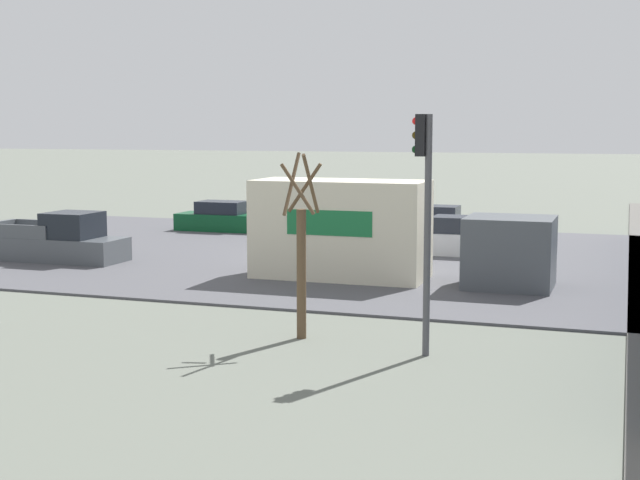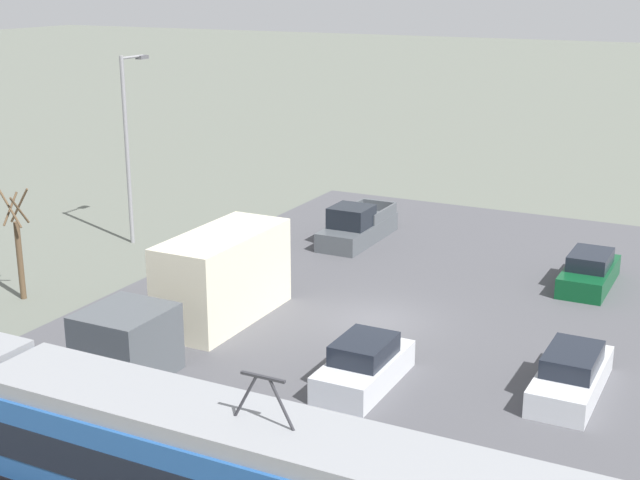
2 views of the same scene
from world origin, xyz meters
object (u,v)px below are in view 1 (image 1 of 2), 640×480
at_px(pickup_truck, 59,242).
at_px(traffic_light_pole, 425,202).
at_px(street_tree, 301,255).
at_px(sedan_car_0, 460,239).
at_px(sedan_car_1, 433,223).
at_px(box_truck, 380,234).
at_px(sedan_car_2, 222,218).

relative_size(pickup_truck, traffic_light_pole, 1.00).
bearing_deg(street_tree, sedan_car_0, 175.99).
height_order(pickup_truck, sedan_car_1, pickup_truck).
xyz_separation_m(box_truck, traffic_light_pole, (9.32, 3.60, 1.94)).
height_order(sedan_car_1, sedan_car_2, sedan_car_2).
bearing_deg(box_truck, sedan_car_1, -175.86).
height_order(sedan_car_2, street_tree, street_tree).
bearing_deg(sedan_car_0, sedan_car_2, -109.48).
distance_m(sedan_car_0, street_tree, 15.91).
bearing_deg(street_tree, pickup_truck, -123.37).
xyz_separation_m(sedan_car_2, traffic_light_pole, (21.08, 15.13, 2.89)).
xyz_separation_m(traffic_light_pole, street_tree, (-0.67, -3.25, -1.47)).
bearing_deg(sedan_car_0, pickup_truck, -64.48).
xyz_separation_m(sedan_car_1, street_tree, (21.87, 1.30, 1.44)).
relative_size(box_truck, sedan_car_2, 2.23).
distance_m(pickup_truck, traffic_light_pole, 19.43).
bearing_deg(street_tree, sedan_car_1, -176.59).
height_order(sedan_car_1, traffic_light_pole, traffic_light_pole).
distance_m(sedan_car_2, traffic_light_pole, 26.11).
relative_size(pickup_truck, sedan_car_0, 1.31).
distance_m(sedan_car_0, traffic_light_pole, 16.87).
distance_m(box_truck, sedan_car_0, 7.37).
xyz_separation_m(pickup_truck, sedan_car_0, (-6.95, 14.56, -0.08)).
bearing_deg(sedan_car_2, sedan_car_0, -109.48).
xyz_separation_m(box_truck, street_tree, (8.65, 0.35, 0.47)).
distance_m(box_truck, pickup_truck, 13.13).
bearing_deg(traffic_light_pole, sedan_car_2, -144.33).
height_order(box_truck, sedan_car_1, box_truck).
height_order(box_truck, traffic_light_pole, traffic_light_pole).
distance_m(box_truck, sedan_car_2, 16.50).
xyz_separation_m(sedan_car_1, traffic_light_pole, (22.54, 4.56, 2.91)).
bearing_deg(sedan_car_0, traffic_light_pole, 7.41).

